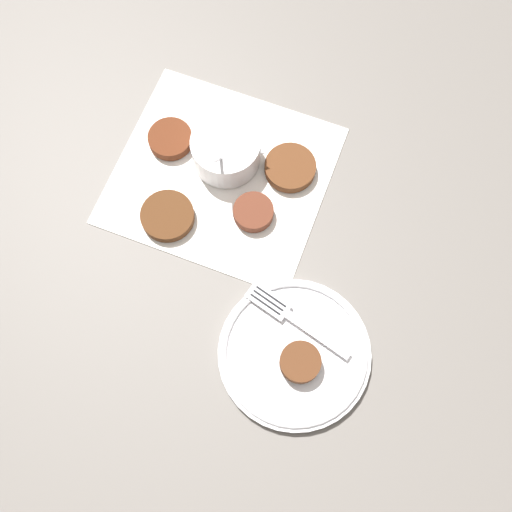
{
  "coord_description": "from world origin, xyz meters",
  "views": [
    {
      "loc": [
        0.15,
        -0.4,
        0.87
      ],
      "look_at": [
        0.08,
        -0.12,
        0.02
      ],
      "focal_mm": 42.0,
      "sensor_mm": 36.0,
      "label": 1
    }
  ],
  "objects_px": {
    "fritter_on_plate": "(300,362)",
    "fork": "(287,314)",
    "sauce_bowl": "(227,151)",
    "serving_plate": "(294,353)"
  },
  "relations": [
    {
      "from": "sauce_bowl",
      "to": "fork",
      "type": "bearing_deg",
      "value": -57.01
    },
    {
      "from": "sauce_bowl",
      "to": "fritter_on_plate",
      "type": "relative_size",
      "value": 2.04
    },
    {
      "from": "fritter_on_plate",
      "to": "sauce_bowl",
      "type": "bearing_deg",
      "value": 121.66
    },
    {
      "from": "sauce_bowl",
      "to": "fork",
      "type": "xyz_separation_m",
      "value": [
        0.15,
        -0.23,
        -0.01
      ]
    },
    {
      "from": "sauce_bowl",
      "to": "serving_plate",
      "type": "xyz_separation_m",
      "value": [
        0.17,
        -0.28,
        -0.02
      ]
    },
    {
      "from": "fritter_on_plate",
      "to": "fork",
      "type": "distance_m",
      "value": 0.07
    },
    {
      "from": "serving_plate",
      "to": "fork",
      "type": "distance_m",
      "value": 0.06
    },
    {
      "from": "fork",
      "to": "sauce_bowl",
      "type": "bearing_deg",
      "value": 122.99
    },
    {
      "from": "sauce_bowl",
      "to": "fritter_on_plate",
      "type": "height_order",
      "value": "sauce_bowl"
    },
    {
      "from": "fritter_on_plate",
      "to": "fork",
      "type": "xyz_separation_m",
      "value": [
        -0.03,
        0.06,
        -0.01
      ]
    }
  ]
}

